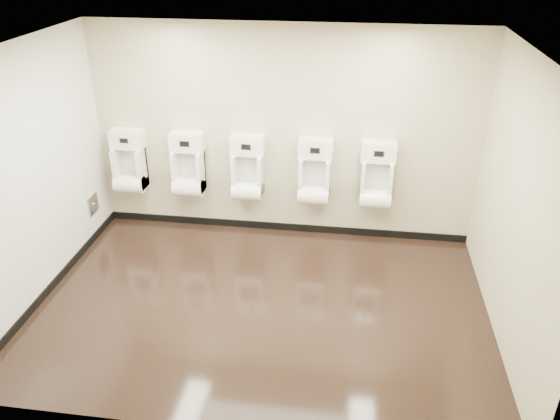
{
  "coord_description": "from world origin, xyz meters",
  "views": [
    {
      "loc": [
        0.89,
        -4.86,
        3.8
      ],
      "look_at": [
        0.13,
        0.55,
        0.94
      ],
      "focal_mm": 35.0,
      "sensor_mm": 36.0,
      "label": 1
    }
  ],
  "objects_px": {
    "urinal_4": "(376,180)",
    "urinal_3": "(314,176)",
    "urinal_0": "(129,166)",
    "urinal_1": "(188,169)",
    "urinal_2": "(248,172)",
    "access_panel": "(93,204)"
  },
  "relations": [
    {
      "from": "urinal_2",
      "to": "access_panel",
      "type": "bearing_deg",
      "value": -168.89
    },
    {
      "from": "urinal_0",
      "to": "urinal_3",
      "type": "bearing_deg",
      "value": 0.0
    },
    {
      "from": "urinal_0",
      "to": "urinal_4",
      "type": "relative_size",
      "value": 1.0
    },
    {
      "from": "access_panel",
      "to": "urinal_0",
      "type": "bearing_deg",
      "value": 44.65
    },
    {
      "from": "access_panel",
      "to": "urinal_2",
      "type": "relative_size",
      "value": 0.3
    },
    {
      "from": "access_panel",
      "to": "urinal_4",
      "type": "xyz_separation_m",
      "value": [
        3.71,
        0.4,
        0.41
      ]
    },
    {
      "from": "access_panel",
      "to": "urinal_2",
      "type": "bearing_deg",
      "value": 11.11
    },
    {
      "from": "urinal_1",
      "to": "access_panel",
      "type": "bearing_deg",
      "value": -161.94
    },
    {
      "from": "access_panel",
      "to": "urinal_1",
      "type": "distance_m",
      "value": 1.35
    },
    {
      "from": "access_panel",
      "to": "urinal_0",
      "type": "xyz_separation_m",
      "value": [
        0.4,
        0.4,
        0.41
      ]
    },
    {
      "from": "urinal_1",
      "to": "urinal_3",
      "type": "xyz_separation_m",
      "value": [
        1.69,
        0.0,
        0.0
      ]
    },
    {
      "from": "urinal_4",
      "to": "urinal_3",
      "type": "bearing_deg",
      "value": 180.0
    },
    {
      "from": "urinal_0",
      "to": "urinal_4",
      "type": "bearing_deg",
      "value": 0.0
    },
    {
      "from": "access_panel",
      "to": "urinal_1",
      "type": "xyz_separation_m",
      "value": [
        1.23,
        0.4,
        0.41
      ]
    },
    {
      "from": "urinal_4",
      "to": "urinal_0",
      "type": "bearing_deg",
      "value": 180.0
    },
    {
      "from": "access_panel",
      "to": "urinal_1",
      "type": "relative_size",
      "value": 0.3
    },
    {
      "from": "urinal_0",
      "to": "urinal_3",
      "type": "xyz_separation_m",
      "value": [
        2.51,
        0.0,
        0.0
      ]
    },
    {
      "from": "urinal_3",
      "to": "urinal_1",
      "type": "bearing_deg",
      "value": 180.0
    },
    {
      "from": "urinal_4",
      "to": "urinal_2",
      "type": "bearing_deg",
      "value": 180.0
    },
    {
      "from": "urinal_0",
      "to": "urinal_1",
      "type": "xyz_separation_m",
      "value": [
        0.82,
        0.0,
        0.0
      ]
    },
    {
      "from": "urinal_1",
      "to": "urinal_4",
      "type": "distance_m",
      "value": 2.49
    },
    {
      "from": "urinal_2",
      "to": "urinal_4",
      "type": "relative_size",
      "value": 1.0
    }
  ]
}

